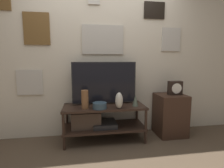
{
  "coord_description": "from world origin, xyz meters",
  "views": [
    {
      "loc": [
        -0.3,
        -2.29,
        1.25
      ],
      "look_at": [
        0.12,
        0.29,
        0.88
      ],
      "focal_mm": 28.0,
      "sensor_mm": 36.0,
      "label": 1
    }
  ],
  "objects_px": {
    "television": "(104,83)",
    "vase_wide_bowl": "(100,106)",
    "candle_jar": "(120,98)",
    "vase_slim_bronze": "(135,101)",
    "mantel_clock": "(175,88)",
    "vase_urn_stoneware": "(119,100)",
    "vase_tall_ceramic": "(85,99)"
  },
  "relations": [
    {
      "from": "television",
      "to": "vase_tall_ceramic",
      "type": "height_order",
      "value": "television"
    },
    {
      "from": "television",
      "to": "vase_urn_stoneware",
      "type": "distance_m",
      "value": 0.41
    },
    {
      "from": "vase_urn_stoneware",
      "to": "vase_wide_bowl",
      "type": "distance_m",
      "value": 0.29
    },
    {
      "from": "vase_slim_bronze",
      "to": "candle_jar",
      "type": "distance_m",
      "value": 0.33
    },
    {
      "from": "television",
      "to": "vase_slim_bronze",
      "type": "distance_m",
      "value": 0.55
    },
    {
      "from": "candle_jar",
      "to": "mantel_clock",
      "type": "distance_m",
      "value": 0.9
    },
    {
      "from": "vase_wide_bowl",
      "to": "mantel_clock",
      "type": "bearing_deg",
      "value": 7.18
    },
    {
      "from": "vase_tall_ceramic",
      "to": "candle_jar",
      "type": "height_order",
      "value": "vase_tall_ceramic"
    },
    {
      "from": "television",
      "to": "candle_jar",
      "type": "bearing_deg",
      "value": 16.71
    },
    {
      "from": "vase_tall_ceramic",
      "to": "vase_slim_bronze",
      "type": "relative_size",
      "value": 1.6
    },
    {
      "from": "vase_wide_bowl",
      "to": "candle_jar",
      "type": "bearing_deg",
      "value": 41.58
    },
    {
      "from": "television",
      "to": "mantel_clock",
      "type": "bearing_deg",
      "value": -4.74
    },
    {
      "from": "vase_slim_bronze",
      "to": "vase_wide_bowl",
      "type": "height_order",
      "value": "vase_slim_bronze"
    },
    {
      "from": "vase_urn_stoneware",
      "to": "vase_tall_ceramic",
      "type": "height_order",
      "value": "vase_tall_ceramic"
    },
    {
      "from": "vase_urn_stoneware",
      "to": "vase_slim_bronze",
      "type": "relative_size",
      "value": 1.39
    },
    {
      "from": "candle_jar",
      "to": "vase_slim_bronze",
      "type": "bearing_deg",
      "value": -58.5
    },
    {
      "from": "vase_tall_ceramic",
      "to": "vase_wide_bowl",
      "type": "bearing_deg",
      "value": -8.19
    },
    {
      "from": "vase_tall_ceramic",
      "to": "vase_slim_bronze",
      "type": "distance_m",
      "value": 0.76
    },
    {
      "from": "mantel_clock",
      "to": "candle_jar",
      "type": "bearing_deg",
      "value": 168.38
    },
    {
      "from": "television",
      "to": "vase_tall_ceramic",
      "type": "xyz_separation_m",
      "value": [
        -0.31,
        -0.22,
        -0.21
      ]
    },
    {
      "from": "television",
      "to": "vase_wide_bowl",
      "type": "distance_m",
      "value": 0.4
    },
    {
      "from": "television",
      "to": "candle_jar",
      "type": "xyz_separation_m",
      "value": [
        0.28,
        0.08,
        -0.28
      ]
    },
    {
      "from": "vase_wide_bowl",
      "to": "candle_jar",
      "type": "xyz_separation_m",
      "value": [
        0.38,
        0.33,
        0.02
      ]
    },
    {
      "from": "vase_tall_ceramic",
      "to": "vase_slim_bronze",
      "type": "height_order",
      "value": "vase_tall_ceramic"
    },
    {
      "from": "vase_tall_ceramic",
      "to": "candle_jar",
      "type": "xyz_separation_m",
      "value": [
        0.58,
        0.31,
        -0.07
      ]
    },
    {
      "from": "television",
      "to": "vase_wide_bowl",
      "type": "height_order",
      "value": "television"
    },
    {
      "from": "vase_wide_bowl",
      "to": "television",
      "type": "bearing_deg",
      "value": 68.39
    },
    {
      "from": "vase_urn_stoneware",
      "to": "television",
      "type": "bearing_deg",
      "value": 121.83
    },
    {
      "from": "vase_urn_stoneware",
      "to": "candle_jar",
      "type": "height_order",
      "value": "vase_urn_stoneware"
    },
    {
      "from": "mantel_clock",
      "to": "vase_urn_stoneware",
      "type": "bearing_deg",
      "value": -168.76
    },
    {
      "from": "candle_jar",
      "to": "mantel_clock",
      "type": "bearing_deg",
      "value": -11.62
    },
    {
      "from": "television",
      "to": "mantel_clock",
      "type": "height_order",
      "value": "television"
    }
  ]
}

